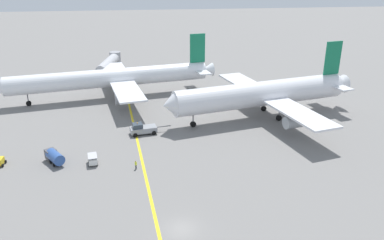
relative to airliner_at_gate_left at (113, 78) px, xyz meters
The scene contains 10 objects.
ground_plane 60.12m from the airliner_at_gate_left, 78.93° to the right, with size 600.00×600.00×0.00m, color slate.
taxiway_stripe 49.63m from the airliner_at_gate_left, 81.24° to the right, with size 0.50×120.00×0.01m, color yellow.
airliner_at_gate_left is the anchor object (origin of this frame).
airliner_being_pushed 40.48m from the airliner_at_gate_left, 29.87° to the right, with size 47.42×43.01×16.73m.
pushback_tug 27.30m from the airliner_at_gate_left, 74.77° to the right, with size 8.84×3.63×2.75m.
gse_baggage_cart_near_cluster 38.57m from the airliner_at_gate_left, 93.12° to the right, with size 1.98×2.94×1.71m.
gse_fuel_bowser_stubby 38.14m from the airliner_at_gate_left, 103.68° to the right, with size 4.25×5.13×2.40m.
gse_gpu_cart_small 41.10m from the airliner_at_gate_left, 116.90° to the right, with size 1.68×2.16×1.90m.
ground_crew_wing_walker_right 41.86m from the airliner_at_gate_left, 82.33° to the right, with size 0.36×0.36×1.58m.
jet_bridge 25.13m from the airliner_at_gate_left, 95.22° to the left, with size 7.01×21.79×5.92m.
Camera 1 is at (-4.64, -41.78, 32.59)m, focal length 35.41 mm.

